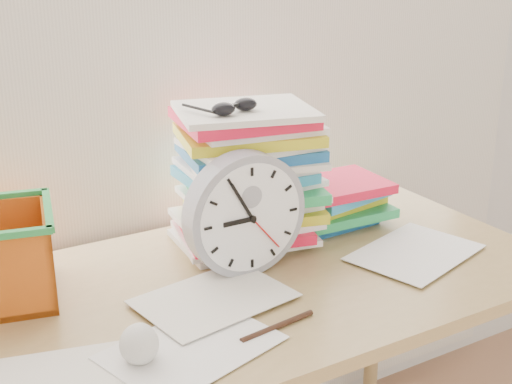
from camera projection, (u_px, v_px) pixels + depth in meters
desk at (236, 313)px, 1.52m from camera, size 1.40×0.70×0.75m
paper_stack at (248, 176)px, 1.64m from camera, size 0.36×0.31×0.32m
clock at (245, 214)px, 1.49m from camera, size 0.27×0.05×0.27m
sunglasses at (235, 106)px, 1.52m from camera, size 0.16×0.14×0.03m
book_stack at (333, 201)px, 1.78m from camera, size 0.28×0.22×0.11m
crumpled_ball at (139, 344)px, 1.20m from camera, size 0.07×0.07×0.07m
pen at (278, 326)px, 1.31m from camera, size 0.17×0.03×0.01m
scattered_papers at (236, 279)px, 1.49m from camera, size 1.26×0.42×0.02m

